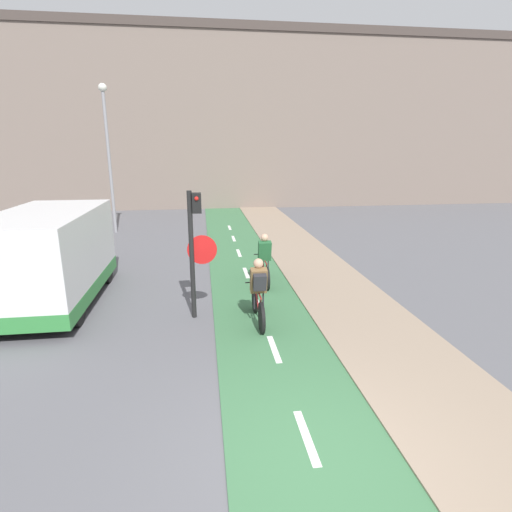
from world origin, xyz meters
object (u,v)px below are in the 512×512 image
object	(u,v)px
street_lamp_far	(108,144)
cyclist_far	(264,262)
traffic_light_pole	(195,241)
cyclist_near	(258,293)
van	(50,259)

from	to	relation	value
street_lamp_far	cyclist_far	bearing A→B (deg)	-54.86
traffic_light_pole	cyclist_near	distance (m)	1.84
street_lamp_far	cyclist_far	world-z (taller)	street_lamp_far
cyclist_near	cyclist_far	size ratio (longest dim) A/B	1.03
traffic_light_pole	van	distance (m)	3.94
traffic_light_pole	van	world-z (taller)	traffic_light_pole
cyclist_far	van	distance (m)	5.61
van	cyclist_near	bearing A→B (deg)	-20.80
cyclist_near	van	size ratio (longest dim) A/B	0.39
street_lamp_far	cyclist_near	world-z (taller)	street_lamp_far
cyclist_near	street_lamp_far	bearing A→B (deg)	115.77
traffic_light_pole	cyclist_near	size ratio (longest dim) A/B	1.63
cyclist_near	cyclist_far	world-z (taller)	cyclist_near
cyclist_near	van	world-z (taller)	van
traffic_light_pole	cyclist_near	world-z (taller)	traffic_light_pole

